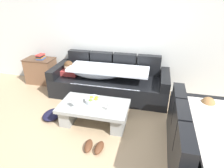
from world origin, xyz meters
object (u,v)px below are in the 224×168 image
at_px(pair_of_shoes, 94,147).
at_px(coffee_table, 94,111).
at_px(couch_along_wall, 107,81).
at_px(fruit_bowl, 93,100).
at_px(crumpled_garment, 52,115).
at_px(couch_near_window, 205,147).
at_px(side_cabinet, 41,71).
at_px(book_stack_on_cabinet, 41,57).
at_px(wine_glass_near_right, 109,105).
at_px(wine_glass_near_left, 74,101).
at_px(open_magazine, 108,108).

bearing_deg(pair_of_shoes, coffee_table, 107.10).
bearing_deg(couch_along_wall, fruit_bowl, -90.24).
xyz_separation_m(coffee_table, crumpled_garment, (-0.83, -0.04, -0.18)).
height_order(couch_near_window, coffee_table, couch_near_window).
xyz_separation_m(fruit_bowl, side_cabinet, (-1.80, 1.22, -0.10)).
bearing_deg(book_stack_on_cabinet, crumpled_garment, -54.40).
xyz_separation_m(couch_along_wall, wine_glass_near_right, (0.34, -1.22, 0.17)).
distance_m(couch_near_window, crumpled_garment, 2.61).
bearing_deg(pair_of_shoes, wine_glass_near_right, 77.10).
distance_m(coffee_table, pair_of_shoes, 0.68).
height_order(wine_glass_near_left, wine_glass_near_right, same).
bearing_deg(coffee_table, wine_glass_near_right, -24.44).
xyz_separation_m(wine_glass_near_left, wine_glass_near_right, (0.60, 0.02, 0.00)).
height_order(wine_glass_near_left, book_stack_on_cabinet, book_stack_on_cabinet).
xyz_separation_m(fruit_bowl, pair_of_shoes, (0.23, -0.71, -0.38)).
xyz_separation_m(couch_near_window, fruit_bowl, (-1.76, 0.66, 0.09)).
bearing_deg(open_magazine, wine_glass_near_left, 172.31).
height_order(fruit_bowl, wine_glass_near_right, wine_glass_near_right).
relative_size(couch_near_window, fruit_bowl, 6.68).
relative_size(side_cabinet, book_stack_on_cabinet, 3.10).
relative_size(book_stack_on_cabinet, pair_of_shoes, 0.74).
bearing_deg(side_cabinet, coffee_table, -35.38).
bearing_deg(fruit_bowl, wine_glass_near_right, -33.54).
bearing_deg(side_cabinet, crumpled_garment, -52.91).
distance_m(wine_glass_near_left, crumpled_garment, 0.70).
bearing_deg(coffee_table, pair_of_shoes, -72.90).
height_order(fruit_bowl, crumpled_garment, fruit_bowl).
distance_m(open_magazine, side_cabinet, 2.50).
height_order(couch_along_wall, fruit_bowl, couch_along_wall).
height_order(wine_glass_near_left, crumpled_garment, wine_glass_near_left).
relative_size(pair_of_shoes, crumpled_garment, 0.79).
relative_size(coffee_table, book_stack_on_cabinet, 5.17).
xyz_separation_m(fruit_bowl, wine_glass_near_left, (-0.26, -0.25, 0.07)).
relative_size(open_magazine, book_stack_on_cabinet, 1.21).
distance_m(fruit_bowl, crumpled_garment, 0.87).
distance_m(coffee_table, wine_glass_near_right, 0.42).
xyz_separation_m(wine_glass_near_left, side_cabinet, (-1.54, 1.46, -0.17)).
relative_size(wine_glass_near_left, pair_of_shoes, 0.53).
bearing_deg(side_cabinet, book_stack_on_cabinet, 5.29).
distance_m(wine_glass_near_left, pair_of_shoes, 0.81).
relative_size(couch_along_wall, crumpled_garment, 6.39).
xyz_separation_m(coffee_table, pair_of_shoes, (0.19, -0.62, -0.19)).
xyz_separation_m(open_magazine, book_stack_on_cabinet, (-2.06, 1.35, 0.31)).
xyz_separation_m(wine_glass_near_left, book_stack_on_cabinet, (-1.49, 1.47, 0.20)).
xyz_separation_m(couch_near_window, wine_glass_near_right, (-1.41, 0.43, 0.16)).
xyz_separation_m(fruit_bowl, wine_glass_near_right, (0.34, -0.23, 0.07)).
bearing_deg(pair_of_shoes, side_cabinet, 136.48).
bearing_deg(couch_near_window, fruit_bowl, 69.34).
bearing_deg(crumpled_garment, coffee_table, 2.48).
height_order(couch_along_wall, open_magazine, couch_along_wall).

